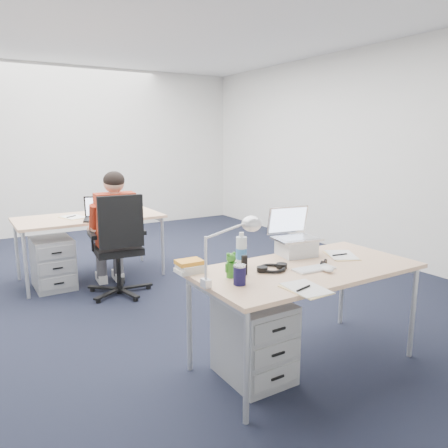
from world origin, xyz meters
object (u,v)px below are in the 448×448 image
object	(u,v)px
drawer_pedestal_far	(53,263)
can_koozie	(240,275)
seated_person	(113,231)
drawer_pedestal_near	(254,339)
water_bottle	(241,250)
book_stack	(190,266)
desk_near	(306,273)
bear_figurine	(231,265)
far_cup	(128,207)
wireless_keyboard	(314,269)
office_chair	(119,266)
desk_far	(89,220)
computer_mouse	(327,269)
desk_lamp	(224,250)
sunglasses	(324,263)
dark_laptop	(101,208)
cordless_phone	(244,265)
silver_laptop	(297,232)
headphones	(272,267)

from	to	relation	value
drawer_pedestal_far	can_koozie	world-z (taller)	can_koozie
seated_person	drawer_pedestal_near	bearing A→B (deg)	-78.58
water_bottle	book_stack	distance (m)	0.38
book_stack	desk_near	bearing A→B (deg)	-23.53
water_bottle	bear_figurine	size ratio (longest dim) A/B	1.46
desk_near	far_cup	bearing A→B (deg)	95.48
seated_person	wireless_keyboard	bearing A→B (deg)	-69.05
desk_near	office_chair	distance (m)	2.22
can_koozie	far_cup	xyz separation A→B (m)	(0.33, 2.94, -0.01)
desk_far	computer_mouse	bearing A→B (deg)	-74.66
desk_far	desk_lamp	xyz separation A→B (m)	(0.09, -2.80, 0.26)
sunglasses	desk_far	bearing A→B (deg)	87.57
drawer_pedestal_near	dark_laptop	distance (m)	2.56
office_chair	book_stack	bearing A→B (deg)	-86.06
desk_far	far_cup	bearing A→B (deg)	7.90
office_chair	cordless_phone	bearing A→B (deg)	-77.94
seated_person	silver_laptop	bearing A→B (deg)	-62.78
can_koozie	bear_figurine	xyz separation A→B (m)	(0.03, 0.15, 0.02)
can_koozie	dark_laptop	xyz separation A→B (m)	(-0.11, 2.57, 0.07)
headphones	book_stack	distance (m)	0.56
cordless_phone	desk_lamp	world-z (taller)	desk_lamp
desk_near	computer_mouse	world-z (taller)	computer_mouse
drawer_pedestal_near	desk_lamp	size ratio (longest dim) A/B	1.28
seated_person	can_koozie	distance (m)	2.33
can_koozie	far_cup	size ratio (longest dim) A/B	1.15
bear_figurine	drawer_pedestal_far	bearing A→B (deg)	105.35
desk_near	can_koozie	size ratio (longest dim) A/B	12.51
bear_figurine	far_cup	xyz separation A→B (m)	(0.30, 2.79, -0.03)
water_bottle	drawer_pedestal_far	bearing A→B (deg)	108.89
book_stack	sunglasses	bearing A→B (deg)	-21.22
computer_mouse	dark_laptop	distance (m)	2.78
seated_person	drawer_pedestal_far	size ratio (longest dim) A/B	2.32
computer_mouse	book_stack	distance (m)	0.93
cordless_phone	dark_laptop	bearing A→B (deg)	96.92
wireless_keyboard	dark_laptop	xyz separation A→B (m)	(-0.71, 2.58, 0.13)
drawer_pedestal_near	bear_figurine	bearing A→B (deg)	161.75
computer_mouse	desk_far	bearing A→B (deg)	116.78
office_chair	desk_lamp	size ratio (longest dim) A/B	2.50
headphones	far_cup	distance (m)	2.81
office_chair	dark_laptop	world-z (taller)	office_chair
bear_figurine	drawer_pedestal_near	bearing A→B (deg)	-16.96
wireless_keyboard	headphones	size ratio (longest dim) A/B	1.23
cordless_phone	desk_near	bearing A→B (deg)	-8.33
cordless_phone	computer_mouse	bearing A→B (deg)	-23.41
bear_figurine	dark_laptop	distance (m)	2.42
desk_near	headphones	xyz separation A→B (m)	(-0.25, 0.07, 0.07)
book_stack	dark_laptop	distance (m)	2.18
water_bottle	desk_lamp	world-z (taller)	desk_lamp
office_chair	wireless_keyboard	xyz separation A→B (m)	(0.68, -2.16, 0.43)
seated_person	computer_mouse	bearing A→B (deg)	-68.57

